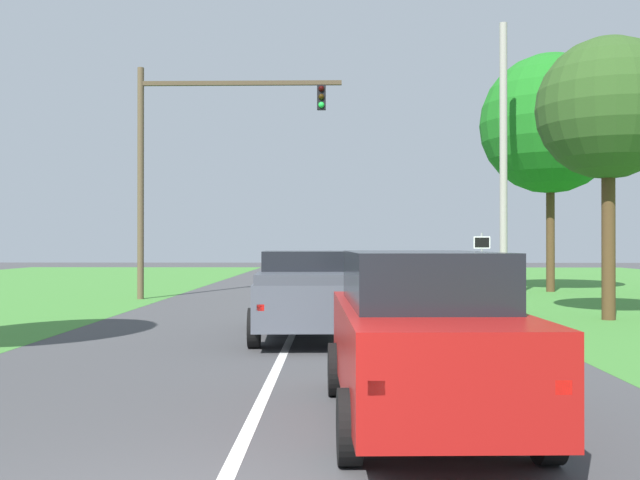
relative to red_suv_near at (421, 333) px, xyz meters
The scene contains 8 objects.
ground_plane 9.06m from the red_suv_near, 102.68° to the left, with size 120.00×120.00×0.00m, color #424244.
red_suv_near is the anchor object (origin of this frame).
pickup_truck_lead 7.72m from the red_suv_near, 102.56° to the left, with size 2.47×5.65×1.92m.
traffic_light 19.98m from the red_suv_near, 109.26° to the left, with size 7.63×0.40×8.65m.
keep_moving_sign 18.35m from the red_suv_near, 76.37° to the left, with size 0.60×0.09×2.46m.
oak_tree_right 25.01m from the red_suv_near, 70.05° to the left, with size 5.99×5.99×10.23m.
utility_pole_right 19.63m from the red_suv_near, 74.11° to the left, with size 0.28×0.28×10.28m, color #9E998E.
extra_tree_1 13.88m from the red_suv_near, 60.43° to the left, with size 3.87×3.87×7.70m.
Camera 1 is at (0.97, -5.08, 2.09)m, focal length 40.58 mm.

